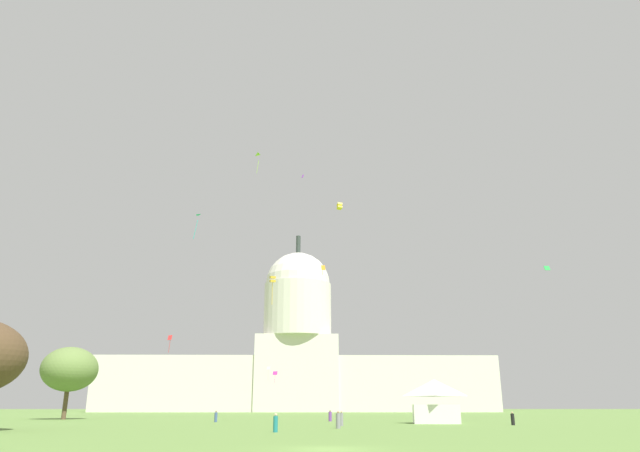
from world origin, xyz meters
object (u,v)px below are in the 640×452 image
at_px(capitol_building, 297,355).
at_px(kite_orange_high, 323,268).
at_px(kite_magenta_low, 275,374).
at_px(person_maroon_mid_right, 436,416).
at_px(kite_gold_mid, 273,280).
at_px(kite_white_low, 268,370).
at_px(kite_turquoise_mid, 196,219).
at_px(person_denim_near_tent, 216,417).
at_px(kite_violet_high, 303,176).
at_px(person_grey_near_tree_east, 342,419).
at_px(event_tent, 435,401).
at_px(tree_west_far, 70,369).
at_px(person_black_aisle_center, 513,419).
at_px(kite_red_low, 170,339).
at_px(person_teal_mid_center, 276,424).
at_px(person_grey_lawn_far_left, 338,421).
at_px(kite_lime_high, 260,158).
at_px(kite_green_mid, 547,268).
at_px(person_purple_front_center, 330,416).
at_px(kite_yellow_high, 339,206).

xyz_separation_m(capitol_building, kite_orange_high, (7.89, -80.56, 15.03)).
bearing_deg(kite_magenta_low, person_maroon_mid_right, -168.32).
height_order(person_maroon_mid_right, kite_gold_mid, kite_gold_mid).
bearing_deg(kite_white_low, capitol_building, 106.69).
relative_size(kite_turquoise_mid, kite_magenta_low, 1.56).
xyz_separation_m(person_denim_near_tent, kite_orange_high, (16.63, 56.14, 34.80)).
bearing_deg(capitol_building, kite_violet_high, -88.27).
bearing_deg(person_grey_near_tree_east, event_tent, -163.46).
bearing_deg(tree_west_far, person_black_aisle_center, -25.44).
distance_m(kite_turquoise_mid, kite_orange_high, 61.49).
relative_size(kite_white_low, kite_red_low, 1.09).
distance_m(person_denim_near_tent, kite_gold_mid, 20.80).
xyz_separation_m(person_black_aisle_center, person_teal_mid_center, (-27.05, -18.45, 0.03)).
height_order(event_tent, person_denim_near_tent, event_tent).
bearing_deg(person_grey_lawn_far_left, tree_west_far, 13.56).
bearing_deg(kite_lime_high, event_tent, -149.54).
bearing_deg(kite_violet_high, kite_lime_high, -3.75).
distance_m(kite_orange_high, kite_gold_mid, 60.99).
xyz_separation_m(kite_turquoise_mid, kite_orange_high, (21.10, 57.46, 5.86)).
distance_m(kite_green_mid, kite_orange_high, 66.06).
height_order(event_tent, person_purple_front_center, event_tent).
distance_m(person_grey_near_tree_east, person_grey_lawn_far_left, 7.58).
xyz_separation_m(capitol_building, kite_yellow_high, (10.64, -107.96, 21.96)).
distance_m(person_purple_front_center, person_maroon_mid_right, 16.61).
relative_size(event_tent, person_grey_near_tree_east, 4.12).
bearing_deg(tree_west_far, kite_yellow_high, 14.10).
xyz_separation_m(capitol_building, person_black_aisle_center, (28.45, -150.88, -19.78)).
relative_size(person_teal_mid_center, kite_turquoise_mid, 0.42).
xyz_separation_m(person_teal_mid_center, kite_green_mid, (39.70, 33.16, 21.82)).
distance_m(capitol_building, person_maroon_mid_right, 133.37).
bearing_deg(person_grey_near_tree_east, kite_red_low, -73.01).
relative_size(person_grey_lawn_far_left, kite_orange_high, 0.66).
xyz_separation_m(kite_orange_high, kite_violet_high, (-5.40, -2.02, 24.20)).
distance_m(person_purple_front_center, kite_orange_high, 62.69).
xyz_separation_m(person_maroon_mid_right, kite_lime_high, (-28.95, 7.46, 46.25)).
distance_m(person_teal_mid_center, kite_turquoise_mid, 45.06).
relative_size(capitol_building, kite_lime_high, 42.63).
bearing_deg(tree_west_far, event_tent, -22.68).
height_order(person_teal_mid_center, kite_orange_high, kite_orange_high).
distance_m(kite_orange_high, kite_magenta_low, 32.92).
xyz_separation_m(person_black_aisle_center, person_grey_lawn_far_left, (-21.18, -9.93, 0.08)).
xyz_separation_m(person_purple_front_center, kite_gold_mid, (-8.62, -6.13, 19.23)).
xyz_separation_m(kite_white_low, kite_red_low, (-15.43, -45.15, 2.83)).
relative_size(person_denim_near_tent, kite_yellow_high, 1.13).
height_order(kite_yellow_high, kite_magenta_low, kite_yellow_high).
bearing_deg(person_black_aisle_center, event_tent, 11.68).
height_order(person_teal_mid_center, kite_lime_high, kite_lime_high).
bearing_deg(person_purple_front_center, tree_west_far, -61.71).
bearing_deg(kite_gold_mid, tree_west_far, 133.88).
bearing_deg(person_black_aisle_center, kite_violet_high, -15.17).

